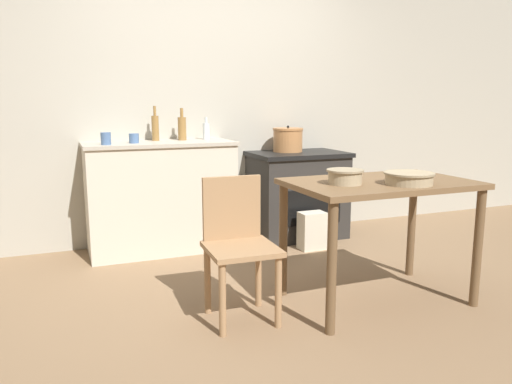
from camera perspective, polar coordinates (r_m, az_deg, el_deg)
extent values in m
plane|color=#896B4C|center=(3.48, 2.90, -11.28)|extent=(14.00, 14.00, 0.00)
cube|color=#B2AD9E|center=(4.72, -5.19, 10.22)|extent=(8.00, 0.07, 2.55)
cube|color=beige|center=(4.37, -10.82, -0.72)|extent=(1.22, 0.53, 0.91)
cube|color=#B6AD9C|center=(4.31, -11.03, 5.46)|extent=(1.25, 0.56, 0.03)
cube|color=#2D2B28|center=(4.78, 4.72, -0.51)|extent=(0.84, 0.58, 0.77)
cube|color=black|center=(4.72, 4.79, 4.33)|extent=(0.88, 0.62, 0.04)
cube|color=black|center=(4.53, 6.39, -1.72)|extent=(0.59, 0.01, 0.32)
cube|color=brown|center=(3.23, 14.03, 0.94)|extent=(1.14, 0.72, 0.03)
cylinder|color=brown|center=(2.79, 8.63, -8.72)|extent=(0.06, 0.06, 0.75)
cylinder|color=brown|center=(3.42, 24.00, -5.91)|extent=(0.06, 0.06, 0.75)
cylinder|color=brown|center=(3.31, 3.13, -5.52)|extent=(0.06, 0.06, 0.75)
cylinder|color=brown|center=(3.86, 17.37, -3.69)|extent=(0.06, 0.06, 0.75)
cube|color=#A87F56|center=(2.91, -1.67, -6.52)|extent=(0.41, 0.41, 0.03)
cube|color=#A87F56|center=(3.03, -2.78, -1.79)|extent=(0.36, 0.04, 0.39)
cylinder|color=#A87F56|center=(2.79, -3.85, -12.22)|extent=(0.04, 0.04, 0.42)
cylinder|color=#A87F56|center=(2.89, 2.57, -11.38)|extent=(0.04, 0.04, 0.42)
cylinder|color=#A87F56|center=(3.09, -5.57, -9.98)|extent=(0.04, 0.04, 0.42)
cylinder|color=#A87F56|center=(3.18, 0.28, -9.32)|extent=(0.04, 0.04, 0.42)
cube|color=beige|center=(4.40, 6.44, -4.42)|extent=(0.23, 0.16, 0.33)
cylinder|color=#B77A47|center=(4.74, 3.66, 5.84)|extent=(0.27, 0.27, 0.20)
cylinder|color=#B77A47|center=(4.73, 3.68, 7.19)|extent=(0.29, 0.29, 0.02)
sphere|color=black|center=(4.73, 3.68, 7.46)|extent=(0.02, 0.02, 0.02)
cylinder|color=tan|center=(3.04, 10.13, 1.72)|extent=(0.20, 0.20, 0.09)
cylinder|color=tan|center=(3.04, 10.15, 2.44)|extent=(0.22, 0.22, 0.01)
cylinder|color=tan|center=(3.12, 17.07, 1.50)|extent=(0.28, 0.28, 0.07)
cylinder|color=tan|center=(3.12, 17.10, 2.05)|extent=(0.30, 0.30, 0.01)
cylinder|color=silver|center=(4.49, -5.71, 6.89)|extent=(0.06, 0.06, 0.14)
cylinder|color=silver|center=(4.48, -5.74, 8.16)|extent=(0.02, 0.02, 0.06)
cylinder|color=olive|center=(4.41, -11.44, 7.15)|extent=(0.06, 0.06, 0.21)
cylinder|color=olive|center=(4.41, -11.51, 9.07)|extent=(0.02, 0.02, 0.08)
cylinder|color=olive|center=(4.44, -8.45, 7.17)|extent=(0.07, 0.07, 0.20)
cylinder|color=olive|center=(4.43, -8.50, 8.96)|extent=(0.03, 0.03, 0.08)
cylinder|color=#4C6B99|center=(4.10, -16.78, 5.87)|extent=(0.08, 0.08, 0.10)
cylinder|color=#4C6B99|center=(4.20, -13.77, 5.98)|extent=(0.08, 0.08, 0.08)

